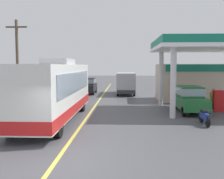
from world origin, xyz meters
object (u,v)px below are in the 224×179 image
coach_bus_main (55,92)px  pedestrian_near_pump (214,98)px  motorcycle_parked_forecourt (205,117)px  car_trailing_behind_bus (88,85)px  minibus_opposing_lane (126,81)px  car_at_pump (190,98)px

coach_bus_main → pedestrian_near_pump: coach_bus_main is taller
coach_bus_main → motorcycle_parked_forecourt: bearing=-5.9°
car_trailing_behind_bus → minibus_opposing_lane: bearing=-5.3°
pedestrian_near_pump → car_at_pump: bearing=-158.5°
coach_bus_main → minibus_opposing_lane: coach_bus_main is taller
coach_bus_main → motorcycle_parked_forecourt: 8.67m
car_at_pump → car_trailing_behind_bus: (-8.75, 12.36, 0.00)m
minibus_opposing_lane → pedestrian_near_pump: (6.25, -11.21, -0.54)m
car_trailing_behind_bus → coach_bus_main: bearing=-89.8°
minibus_opposing_lane → car_trailing_behind_bus: minibus_opposing_lane is taller
motorcycle_parked_forecourt → car_trailing_behind_bus: car_trailing_behind_bus is taller
car_at_pump → motorcycle_parked_forecourt: size_ratio=2.33×
minibus_opposing_lane → motorcycle_parked_forecourt: minibus_opposing_lane is taller
pedestrian_near_pump → car_trailing_behind_bus: car_trailing_behind_bus is taller
car_at_pump → pedestrian_near_pump: car_at_pump is taller
coach_bus_main → minibus_opposing_lane: 15.76m
coach_bus_main → car_trailing_behind_bus: size_ratio=2.63×
motorcycle_parked_forecourt → pedestrian_near_pump: bearing=66.9°
minibus_opposing_lane → pedestrian_near_pump: minibus_opposing_lane is taller
car_at_pump → pedestrian_near_pump: size_ratio=2.53×
car_trailing_behind_bus → pedestrian_near_pump: bearing=-47.5°
pedestrian_near_pump → car_trailing_behind_bus: size_ratio=0.40×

